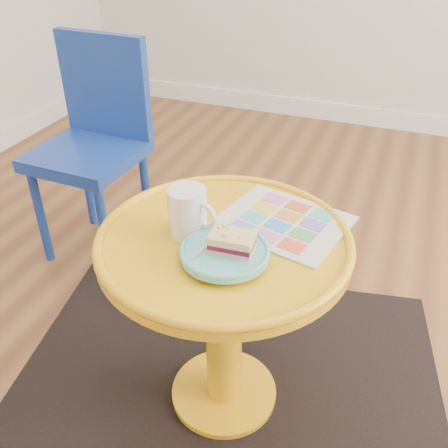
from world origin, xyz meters
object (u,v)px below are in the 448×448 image
(side_table, at_px, (224,290))
(chair, at_px, (95,136))
(mug, at_px, (188,211))
(plate, at_px, (225,253))
(newspaper, at_px, (283,222))

(side_table, relative_size, chair, 0.72)
(mug, xyz_separation_m, plate, (0.12, -0.07, -0.04))
(plate, bearing_deg, chair, 140.07)
(mug, bearing_deg, chair, 151.23)
(side_table, height_order, plate, plate)
(side_table, xyz_separation_m, plate, (0.03, -0.08, 0.18))
(side_table, distance_m, plate, 0.20)
(side_table, height_order, newspaper, newspaper)
(side_table, bearing_deg, plate, -67.64)
(chair, xyz_separation_m, plate, (0.80, -0.67, 0.11))
(chair, relative_size, newspaper, 2.85)
(chair, height_order, plate, chair)
(newspaper, bearing_deg, side_table, -121.03)
(side_table, height_order, mug, mug)
(side_table, xyz_separation_m, newspaper, (0.11, 0.12, 0.17))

